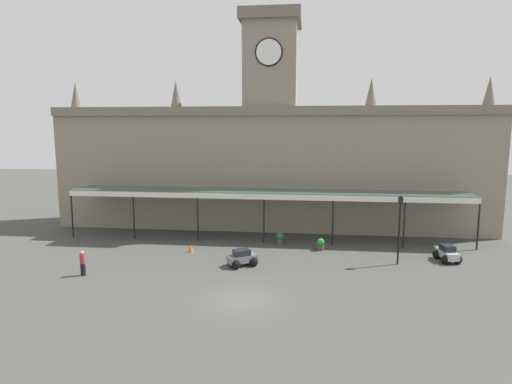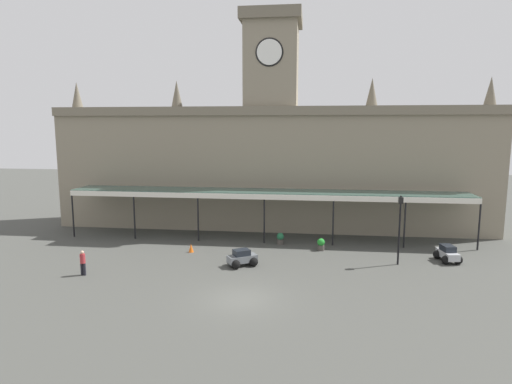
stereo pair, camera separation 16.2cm
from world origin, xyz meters
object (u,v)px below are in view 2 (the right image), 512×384
Objects in this scene: victorian_lamppost at (400,222)px; planter_near_kerb at (321,244)px; car_grey_sedan at (242,259)px; pedestrian_near_entrance at (83,262)px; car_silver_sedan at (448,255)px; traffic_cone at (191,248)px; planter_by_canopy at (280,238)px.

victorian_lamppost reaches higher than planter_near_kerb.
pedestrian_near_entrance reaches higher than car_grey_sedan.
car_silver_sedan reaches higher than traffic_cone.
planter_by_canopy is (12.39, 9.28, -0.42)m from pedestrian_near_entrance.
car_grey_sedan is 10.63m from pedestrian_near_entrance.
pedestrian_near_entrance is (-24.82, -6.13, 0.41)m from car_silver_sedan.
planter_near_kerb reaches higher than traffic_cone.
victorian_lamppost is (-3.74, -1.21, 2.59)m from car_silver_sedan.
car_grey_sedan is 3.42× the size of traffic_cone.
planter_by_canopy reaches higher than traffic_cone.
car_grey_sedan is 0.45× the size of victorian_lamppost.
pedestrian_near_entrance is 8.29m from traffic_cone.
car_silver_sedan is (14.70, 2.89, 0.00)m from car_grey_sedan.
planter_near_kerb is (15.72, 7.86, -0.42)m from pedestrian_near_entrance.
traffic_cone is (-15.46, 1.14, -2.77)m from victorian_lamppost.
victorian_lamppost reaches higher than traffic_cone.
pedestrian_near_entrance is 1.74× the size of planter_by_canopy.
car_silver_sedan is 19.20m from traffic_cone.
pedestrian_near_entrance reaches higher than planter_near_kerb.
planter_by_canopy is at bearing 153.38° from victorian_lamppost.
car_silver_sedan reaches higher than planter_near_kerb.
car_grey_sedan reaches higher than traffic_cone.
planter_by_canopy is (2.27, 6.04, -0.01)m from car_grey_sedan.
car_silver_sedan is at bearing -10.81° from planter_near_kerb.
pedestrian_near_entrance reaches higher than traffic_cone.
car_grey_sedan is at bearing -110.63° from planter_by_canopy.
car_silver_sedan is 3.29× the size of traffic_cone.
planter_near_kerb is at bearing 169.19° from car_silver_sedan.
traffic_cone is at bearing -179.81° from car_silver_sedan.
pedestrian_near_entrance is 15.49m from planter_by_canopy.
planter_by_canopy is (-12.43, 3.15, -0.01)m from car_silver_sedan.
car_silver_sedan is at bearing 17.91° from victorian_lamppost.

